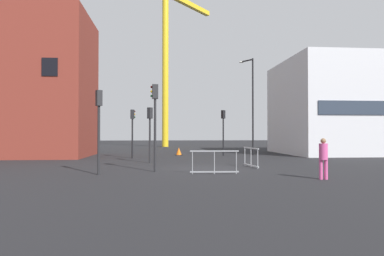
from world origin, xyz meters
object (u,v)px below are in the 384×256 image
(streetlamp_tall, at_px, (251,99))
(pedestrian_walking, at_px, (323,156))
(traffic_light_corner, at_px, (150,125))
(traffic_light_verge, at_px, (99,118))
(traffic_light_median, at_px, (223,125))
(traffic_cone_on_verge, at_px, (179,152))
(construction_crane, at_px, (167,42))
(traffic_light_crosswalk, at_px, (132,125))
(traffic_light_island, at_px, (155,113))

(streetlamp_tall, height_order, pedestrian_walking, streetlamp_tall)
(traffic_light_corner, height_order, traffic_light_verge, traffic_light_verge)
(traffic_light_median, height_order, traffic_cone_on_verge, traffic_light_median)
(construction_crane, height_order, pedestrian_walking, construction_crane)
(traffic_light_median, bearing_deg, pedestrian_walking, -85.06)
(streetlamp_tall, relative_size, pedestrian_walking, 5.09)
(traffic_light_median, xyz_separation_m, traffic_light_verge, (-8.00, -13.00, -0.02))
(construction_crane, bearing_deg, streetlamp_tall, -70.67)
(traffic_cone_on_verge, bearing_deg, traffic_light_crosswalk, -136.19)
(construction_crane, height_order, traffic_light_crosswalk, construction_crane)
(traffic_light_crosswalk, relative_size, pedestrian_walking, 2.21)
(traffic_light_island, xyz_separation_m, traffic_light_crosswalk, (-1.89, 9.55, -0.35))
(traffic_light_crosswalk, bearing_deg, construction_crane, 82.89)
(streetlamp_tall, height_order, traffic_light_crosswalk, streetlamp_tall)
(traffic_light_island, relative_size, traffic_cone_on_verge, 6.41)
(streetlamp_tall, relative_size, traffic_light_verge, 2.22)
(construction_crane, xyz_separation_m, traffic_light_verge, (-3.55, -34.09, -12.55))
(pedestrian_walking, bearing_deg, traffic_light_corner, 130.39)
(construction_crane, relative_size, traffic_light_corner, 6.51)
(traffic_light_corner, relative_size, traffic_light_median, 0.91)
(construction_crane, height_order, traffic_light_island, construction_crane)
(traffic_light_median, relative_size, traffic_light_crosswalk, 1.04)
(traffic_light_median, relative_size, pedestrian_walking, 2.31)
(traffic_cone_on_verge, bearing_deg, traffic_light_island, -97.80)
(construction_crane, height_order, traffic_light_verge, construction_crane)
(traffic_light_island, height_order, traffic_cone_on_verge, traffic_light_island)
(construction_crane, distance_m, traffic_light_crosswalk, 26.86)
(construction_crane, xyz_separation_m, traffic_light_crosswalk, (-2.94, -23.52, -12.63))
(streetlamp_tall, height_order, traffic_light_island, streetlamp_tall)
(traffic_light_median, distance_m, traffic_light_crosswalk, 7.78)
(traffic_light_verge, bearing_deg, traffic_light_island, 22.03)
(construction_crane, relative_size, traffic_light_median, 5.94)
(traffic_light_crosswalk, bearing_deg, traffic_cone_on_verge, 43.81)
(traffic_light_island, relative_size, traffic_light_verge, 1.12)
(traffic_light_corner, bearing_deg, construction_crane, 87.00)
(pedestrian_walking, bearing_deg, traffic_light_crosswalk, 123.89)
(streetlamp_tall, xyz_separation_m, pedestrian_walking, (-1.32, -16.26, -3.89))
(traffic_light_corner, bearing_deg, traffic_light_island, -85.33)
(streetlamp_tall, distance_m, traffic_light_corner, 11.81)
(traffic_light_median, bearing_deg, traffic_light_corner, -130.62)
(traffic_light_median, height_order, pedestrian_walking, traffic_light_median)
(traffic_light_verge, bearing_deg, traffic_light_crosswalk, 86.69)
(construction_crane, bearing_deg, pedestrian_walking, -80.99)
(traffic_light_median, xyz_separation_m, traffic_light_crosswalk, (-7.39, -2.44, -0.10))
(traffic_light_median, relative_size, traffic_light_verge, 1.01)
(streetlamp_tall, distance_m, traffic_light_island, 15.33)
(traffic_light_median, height_order, traffic_light_crosswalk, traffic_light_median)
(construction_crane, bearing_deg, traffic_light_island, -91.82)
(traffic_light_crosswalk, distance_m, pedestrian_walking, 15.72)
(traffic_light_island, xyz_separation_m, pedestrian_walking, (6.84, -3.43, -1.87))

